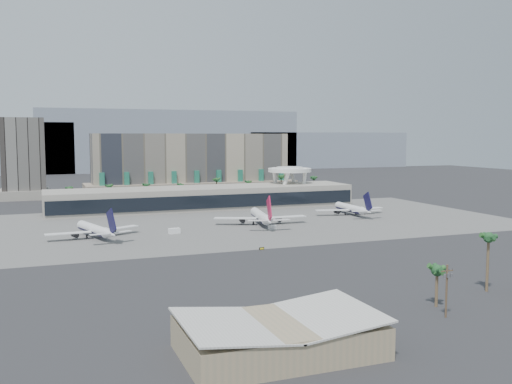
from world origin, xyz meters
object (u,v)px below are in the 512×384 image
object	(u,v)px
utility_pole	(447,286)
airliner_centre	(261,216)
airliner_right	(351,208)
taxiway_sign	(262,249)
service_vehicle_b	(272,227)
service_vehicle_a	(174,231)
airliner_left	(95,229)

from	to	relation	value
utility_pole	airliner_centre	world-z (taller)	airliner_centre
utility_pole	airliner_right	bearing A→B (deg)	66.91
taxiway_sign	service_vehicle_b	bearing A→B (deg)	50.14
airliner_centre	taxiway_sign	distance (m)	57.79
service_vehicle_b	airliner_right	bearing A→B (deg)	7.42
airliner_right	service_vehicle_b	distance (m)	62.01
airliner_centre	service_vehicle_a	size ratio (longest dim) A/B	9.56
utility_pole	service_vehicle_b	xyz separation A→B (m)	(9.94, 125.09, -6.24)
utility_pole	taxiway_sign	bearing A→B (deg)	97.04
airliner_centre	airliner_right	size ratio (longest dim) A/B	1.12
airliner_left	airliner_centre	distance (m)	74.53
utility_pole	service_vehicle_b	bearing A→B (deg)	85.46
utility_pole	service_vehicle_b	world-z (taller)	utility_pole
airliner_left	taxiway_sign	bearing A→B (deg)	-56.89
airliner_left	service_vehicle_b	size ratio (longest dim) A/B	11.06
utility_pole	service_vehicle_a	world-z (taller)	utility_pole
utility_pole	service_vehicle_a	size ratio (longest dim) A/B	2.61
airliner_right	utility_pole	bearing A→B (deg)	-111.13
service_vehicle_b	taxiway_sign	world-z (taller)	service_vehicle_b
airliner_right	service_vehicle_a	distance (m)	100.15
airliner_right	service_vehicle_a	world-z (taller)	airliner_right
service_vehicle_b	utility_pole	bearing A→B (deg)	-113.94
service_vehicle_a	taxiway_sign	bearing A→B (deg)	-73.68
service_vehicle_a	service_vehicle_b	distance (m)	42.38
utility_pole	taxiway_sign	xyz separation A→B (m)	(-10.57, 85.58, -6.69)
airliner_centre	service_vehicle_a	world-z (taller)	airliner_centre
utility_pole	service_vehicle_b	size ratio (longest dim) A/B	3.44
taxiway_sign	airliner_left	bearing A→B (deg)	127.03
airliner_left	utility_pole	bearing A→B (deg)	-80.39
airliner_left	airliner_right	xyz separation A→B (m)	(129.10, 21.87, -0.03)
airliner_left	airliner_centre	xyz separation A→B (m)	(74.07, 8.22, 0.41)
utility_pole	service_vehicle_a	xyz separation A→B (m)	(-32.17, 129.85, -6.01)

